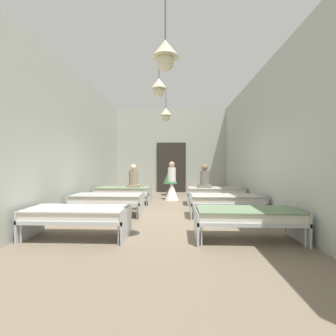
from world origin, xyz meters
TOP-DOWN VIEW (x-y plane):
  - ground_plane at (0.00, 0.00)m, footprint 5.87×11.13m
  - room_shell at (-0.00, 1.16)m, footprint 5.67×10.73m
  - bed_left_row_0 at (-1.59, -1.90)m, footprint 1.90×0.84m
  - bed_right_row_0 at (1.59, -1.90)m, footprint 1.90×0.84m
  - bed_left_row_1 at (-1.59, 0.00)m, footprint 1.90×0.84m
  - bed_right_row_1 at (1.59, 0.00)m, footprint 1.90×0.84m
  - bed_left_row_2 at (-1.59, 1.90)m, footprint 1.90×0.84m
  - bed_right_row_2 at (1.59, 1.90)m, footprint 1.90×0.84m
  - nurse_near_aisle at (0.08, 2.77)m, footprint 0.52×0.52m
  - patient_seated_primary at (-1.24, 1.94)m, footprint 0.44×0.44m
  - patient_seated_secondary at (1.24, 1.94)m, footprint 0.44×0.44m
  - potted_plant at (-0.02, 4.15)m, footprint 0.62×0.62m

SIDE VIEW (x-z plane):
  - ground_plane at x=0.00m, z-range -0.10..0.00m
  - bed_left_row_0 at x=-1.59m, z-range 0.15..0.73m
  - bed_right_row_0 at x=1.59m, z-range 0.15..0.73m
  - bed_left_row_1 at x=-1.59m, z-range 0.15..0.73m
  - bed_right_row_1 at x=1.59m, z-range 0.15..0.73m
  - bed_left_row_2 at x=-1.59m, z-range 0.15..0.73m
  - bed_right_row_2 at x=1.59m, z-range 0.15..0.73m
  - nurse_near_aisle at x=0.08m, z-range -0.21..1.27m
  - potted_plant at x=-0.02m, z-range 0.18..1.44m
  - patient_seated_primary at x=-1.24m, z-range 0.47..1.27m
  - patient_seated_secondary at x=1.24m, z-range 0.47..1.27m
  - room_shell at x=0.00m, z-range 0.01..4.06m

